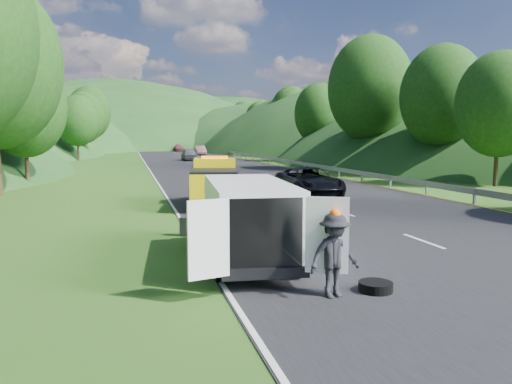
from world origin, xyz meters
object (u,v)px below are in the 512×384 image
object	(u,v)px
tow_truck	(215,182)
spare_tire	(375,292)
child	(230,245)
worker	(334,298)
passing_suv	(309,196)
white_van	(248,217)
woman	(210,238)
suitcase	(185,227)

from	to	relation	value
tow_truck	spare_tire	xyz separation A→B (m)	(1.11, -13.63, -1.13)
child	worker	bearing A→B (deg)	-34.38
spare_tire	worker	bearing A→B (deg)	-173.15
worker	spare_tire	size ratio (longest dim) A/B	2.39
tow_truck	worker	bearing A→B (deg)	-79.14
child	passing_suv	size ratio (longest dim) A/B	0.20
tow_truck	spare_tire	bearing A→B (deg)	-74.92
white_van	child	distance (m)	2.41
tow_truck	passing_suv	world-z (taller)	tow_truck
white_van	tow_truck	bearing A→B (deg)	90.08
woman	child	size ratio (longest dim) A/B	1.60
suitcase	white_van	bearing A→B (deg)	-72.79
child	worker	distance (m)	5.46
white_van	passing_suv	world-z (taller)	white_van
white_van	suitcase	size ratio (longest dim) A/B	10.18
tow_truck	worker	xyz separation A→B (m)	(0.11, -13.75, -1.13)
tow_truck	suitcase	world-z (taller)	tow_truck
spare_tire	white_van	bearing A→B (deg)	122.77
woman	spare_tire	bearing A→B (deg)	-174.73
child	spare_tire	world-z (taller)	child
woman	suitcase	bearing A→B (deg)	38.13
tow_truck	child	world-z (taller)	tow_truck
woman	spare_tire	world-z (taller)	woman
tow_truck	white_van	world-z (taller)	tow_truck
white_van	spare_tire	bearing A→B (deg)	-52.15
tow_truck	child	xyz separation A→B (m)	(-0.98, -8.39, -1.13)
white_van	child	bearing A→B (deg)	96.94
child	suitcase	distance (m)	2.11
tow_truck	suitcase	size ratio (longest dim) A/B	9.28
woman	spare_tire	size ratio (longest dim) A/B	2.46
spare_tire	child	bearing A→B (deg)	111.81
woman	child	distance (m)	1.30
passing_suv	tow_truck	bearing A→B (deg)	-155.67
tow_truck	woman	size ratio (longest dim) A/B	3.16
child	suitcase	world-z (taller)	suitcase
suitcase	worker	bearing A→B (deg)	-72.72
white_van	spare_tire	world-z (taller)	white_van
child	worker	xyz separation A→B (m)	(1.09, -5.35, 0.00)
woman	child	world-z (taller)	woman
spare_tire	passing_suv	xyz separation A→B (m)	(4.47, 16.08, 0.00)
worker	suitcase	xyz separation A→B (m)	(-2.21, 7.12, 0.30)
suitcase	passing_suv	size ratio (longest dim) A/B	0.11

